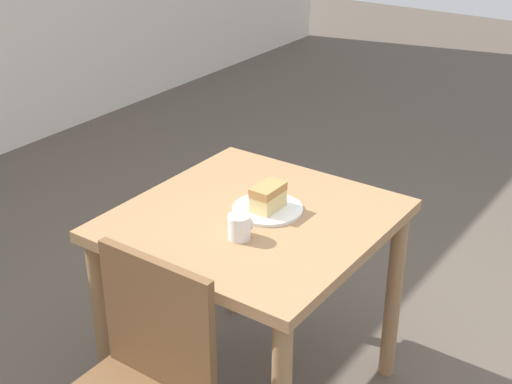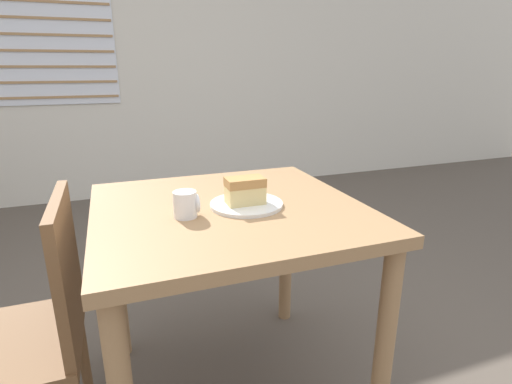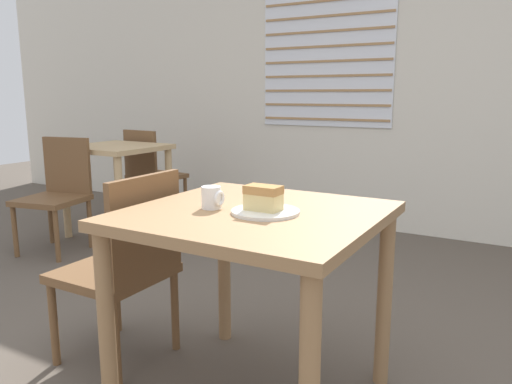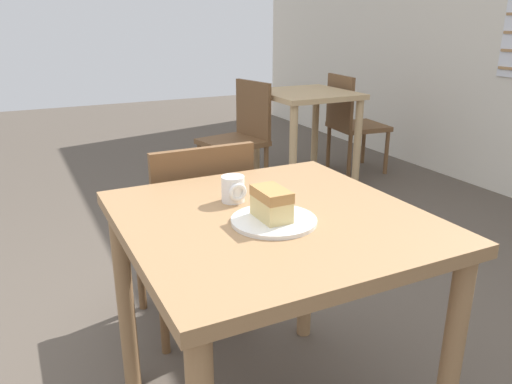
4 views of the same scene
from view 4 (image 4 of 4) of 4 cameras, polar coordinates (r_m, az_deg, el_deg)
dining_table_near at (r=1.51m, az=1.76°, el=-6.82°), size 0.88×0.85×0.77m
dining_table_far at (r=4.07m, az=5.75°, el=9.24°), size 0.71×0.69×0.76m
chair_near_window at (r=2.12m, az=-6.99°, el=-4.61°), size 0.43×0.43×0.86m
chair_far_corner at (r=3.91m, az=-1.84°, el=6.66°), size 0.51×0.51×0.86m
chair_far_opposite at (r=4.50m, az=10.88°, el=8.01°), size 0.48×0.48×0.86m
plate at (r=1.41m, az=2.05°, el=-3.29°), size 0.24×0.24×0.01m
cake_slice at (r=1.39m, az=1.78°, el=-1.32°), size 0.13×0.08×0.09m
coffee_mug at (r=1.55m, az=-2.60°, el=0.32°), size 0.08×0.07×0.08m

